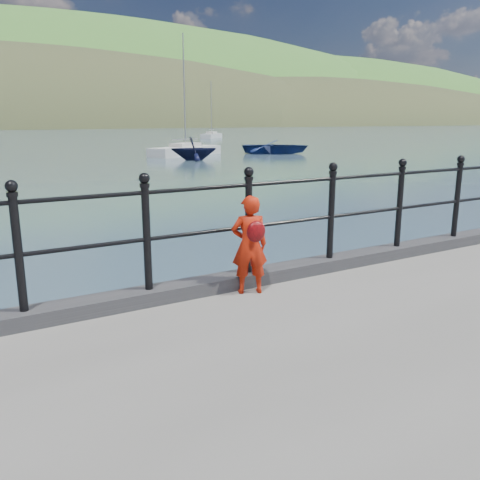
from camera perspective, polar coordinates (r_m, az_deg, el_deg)
ground at (r=6.13m, az=-4.80°, el=-14.38°), size 600.00×600.00×0.00m
kerb at (r=5.58m, az=-4.34°, el=-5.21°), size 60.00×0.30×0.15m
railing at (r=5.39m, az=-4.48°, el=2.37°), size 18.11×0.11×1.20m
far_shore at (r=248.98m, az=-21.09°, el=6.65°), size 830.00×200.00×156.00m
child at (r=5.44m, az=1.10°, el=-0.48°), size 0.46×0.38×1.07m
launch_blue at (r=43.86m, az=4.01°, el=10.39°), size 6.78×6.56×1.15m
launch_navy at (r=36.76m, az=-5.22°, el=10.19°), size 3.94×3.72×1.65m
sailboat_far at (r=79.97m, az=-3.21°, el=11.59°), size 5.41×5.43×8.65m
sailboat_near at (r=41.75m, az=-6.12°, el=9.88°), size 7.13×4.75×9.48m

